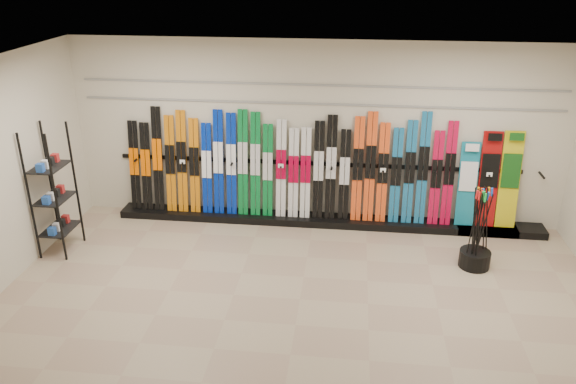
# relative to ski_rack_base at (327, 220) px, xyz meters

# --- Properties ---
(floor) EXTENTS (8.00, 8.00, 0.00)m
(floor) POSITION_rel_ski_rack_base_xyz_m (-0.22, -2.28, -0.06)
(floor) COLOR gray
(floor) RESTS_ON ground
(back_wall) EXTENTS (8.00, 0.00, 8.00)m
(back_wall) POSITION_rel_ski_rack_base_xyz_m (-0.22, 0.22, 1.44)
(back_wall) COLOR beige
(back_wall) RESTS_ON floor
(ceiling) EXTENTS (8.00, 8.00, 0.00)m
(ceiling) POSITION_rel_ski_rack_base_xyz_m (-0.22, -2.28, 2.94)
(ceiling) COLOR silver
(ceiling) RESTS_ON back_wall
(ski_rack_base) EXTENTS (8.00, 0.40, 0.12)m
(ski_rack_base) POSITION_rel_ski_rack_base_xyz_m (0.00, 0.00, 0.00)
(ski_rack_base) COLOR black
(ski_rack_base) RESTS_ON floor
(skis) EXTENTS (5.37, 0.26, 1.82)m
(skis) POSITION_rel_ski_rack_base_xyz_m (-0.67, 0.06, 0.88)
(skis) COLOR black
(skis) RESTS_ON ski_rack_base
(snowboards) EXTENTS (0.94, 0.24, 1.56)m
(snowboards) POSITION_rel_ski_rack_base_xyz_m (2.56, 0.07, 0.80)
(snowboards) COLOR #14728C
(snowboards) RESTS_ON ski_rack_base
(accessory_rack) EXTENTS (0.40, 0.60, 1.95)m
(accessory_rack) POSITION_rel_ski_rack_base_xyz_m (-3.97, -1.35, 0.91)
(accessory_rack) COLOR black
(accessory_rack) RESTS_ON floor
(pole_bin) EXTENTS (0.44, 0.44, 0.25)m
(pole_bin) POSITION_rel_ski_rack_base_xyz_m (2.20, -1.14, 0.07)
(pole_bin) COLOR black
(pole_bin) RESTS_ON floor
(ski_poles) EXTENTS (0.36, 0.33, 1.18)m
(ski_poles) POSITION_rel_ski_rack_base_xyz_m (2.19, -1.13, 0.55)
(ski_poles) COLOR black
(ski_poles) RESTS_ON pole_bin
(slatwall_rail_0) EXTENTS (7.60, 0.02, 0.03)m
(slatwall_rail_0) POSITION_rel_ski_rack_base_xyz_m (-0.22, 0.20, 1.94)
(slatwall_rail_0) COLOR gray
(slatwall_rail_0) RESTS_ON back_wall
(slatwall_rail_1) EXTENTS (7.60, 0.02, 0.03)m
(slatwall_rail_1) POSITION_rel_ski_rack_base_xyz_m (-0.22, 0.20, 2.24)
(slatwall_rail_1) COLOR gray
(slatwall_rail_1) RESTS_ON back_wall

